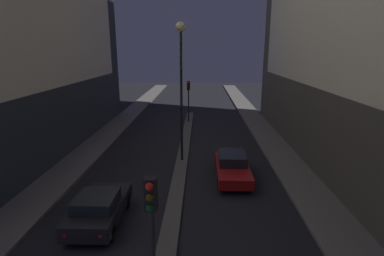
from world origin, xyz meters
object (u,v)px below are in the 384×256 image
object	(u,v)px
traffic_light_near	(152,217)
car_right_lane	(232,166)
traffic_light_mid	(188,92)
street_lamp	(181,61)
car_left_lane	(99,208)

from	to	relation	value
traffic_light_near	car_right_lane	size ratio (longest dim) A/B	0.92
traffic_light_mid	street_lamp	xyz separation A→B (m)	(0.00, -11.05, 3.48)
traffic_light_near	car_left_lane	world-z (taller)	traffic_light_near
street_lamp	traffic_light_mid	bearing A→B (deg)	90.00
street_lamp	car_right_lane	distance (m)	7.21
traffic_light_near	car_right_lane	world-z (taller)	traffic_light_near
traffic_light_near	car_left_lane	size ratio (longest dim) A/B	1.04
street_lamp	car_right_lane	size ratio (longest dim) A/B	1.97
traffic_light_mid	car_right_lane	bearing A→B (deg)	-77.03
traffic_light_near	street_lamp	world-z (taller)	street_lamp
traffic_light_mid	car_right_lane	size ratio (longest dim) A/B	0.92
traffic_light_near	street_lamp	bearing A→B (deg)	90.00
traffic_light_mid	car_left_lane	distance (m)	19.02
street_lamp	traffic_light_near	bearing A→B (deg)	-90.00
traffic_light_mid	car_left_lane	bearing A→B (deg)	-99.58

